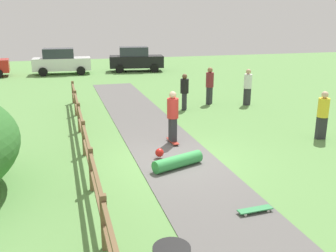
{
  "coord_description": "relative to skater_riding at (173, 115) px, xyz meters",
  "views": [
    {
      "loc": [
        -3.16,
        -9.95,
        4.09
      ],
      "look_at": [
        -0.19,
        0.36,
        1.0
      ],
      "focal_mm": 40.16,
      "sensor_mm": 36.0,
      "label": 1
    }
  ],
  "objects": [
    {
      "name": "ground_plane",
      "position": [
        -0.33,
        -1.6,
        -1.01
      ],
      "size": [
        60.0,
        60.0,
        0.0
      ],
      "primitive_type": "plane",
      "color": "#60934C"
    },
    {
      "name": "wooden_fence",
      "position": [
        -2.93,
        -1.6,
        -0.34
      ],
      "size": [
        0.12,
        18.12,
        1.1
      ],
      "color": "brown",
      "rests_on": "ground_plane"
    },
    {
      "name": "bystander_black",
      "position": [
        1.93,
        4.53,
        -0.1
      ],
      "size": [
        0.5,
        0.5,
        1.66
      ],
      "color": "#2D2D33",
      "rests_on": "ground_plane"
    },
    {
      "name": "parked_car_black",
      "position": [
        2.38,
        18.05,
        -0.05
      ],
      "size": [
        4.4,
        2.47,
        1.92
      ],
      "color": "black",
      "rests_on": "ground_plane"
    },
    {
      "name": "bystander_maroon",
      "position": [
        3.5,
        5.34,
        -0.01
      ],
      "size": [
        0.54,
        0.54,
        1.81
      ],
      "color": "#2D2D33",
      "rests_on": "ground_plane"
    },
    {
      "name": "skater_fallen",
      "position": [
        -0.51,
        -2.05,
        -0.81
      ],
      "size": [
        1.59,
        1.41,
        0.36
      ],
      "color": "green",
      "rests_on": "asphalt_path"
    },
    {
      "name": "bystander_yellow",
      "position": [
        5.14,
        -0.94,
        -0.08
      ],
      "size": [
        0.42,
        0.42,
        1.69
      ],
      "color": "#2D2D33",
      "rests_on": "ground_plane"
    },
    {
      "name": "skateboard_loose",
      "position": [
        0.36,
        -5.03,
        -0.92
      ],
      "size": [
        0.81,
        0.24,
        0.08
      ],
      "color": "#338C4C",
      "rests_on": "asphalt_path"
    },
    {
      "name": "asphalt_path",
      "position": [
        -0.33,
        -1.6,
        -1.0
      ],
      "size": [
        2.4,
        28.0,
        0.02
      ],
      "primitive_type": "cube",
      "color": "#605E5B",
      "rests_on": "ground_plane"
    },
    {
      "name": "parked_car_white",
      "position": [
        -3.33,
        18.05,
        -0.05
      ],
      "size": [
        4.27,
        2.15,
        1.92
      ],
      "color": "silver",
      "rests_on": "ground_plane"
    },
    {
      "name": "bystander_white",
      "position": [
        5.19,
        4.64,
        -0.04
      ],
      "size": [
        0.5,
        0.5,
        1.75
      ],
      "color": "#2D2D33",
      "rests_on": "ground_plane"
    },
    {
      "name": "skater_riding",
      "position": [
        0.0,
        0.0,
        0.0
      ],
      "size": [
        0.39,
        0.81,
        1.77
      ],
      "color": "#B23326",
      "rests_on": "asphalt_path"
    }
  ]
}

